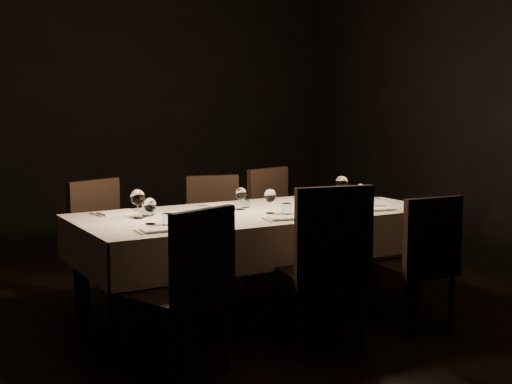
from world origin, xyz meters
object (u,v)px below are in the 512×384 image
chair_near_right (422,257)px  chair_near_left (189,284)px  chair_far_center (216,227)px  chair_far_left (105,239)px  dining_table (256,222)px  chair_far_right (277,219)px  chair_near_center (325,261)px

chair_near_right → chair_near_left: bearing=3.3°
chair_far_center → chair_near_left: bearing=-108.2°
chair_near_right → chair_far_left: 2.28m
dining_table → chair_far_left: size_ratio=2.64×
dining_table → chair_far_left: 1.15m
chair_near_right → chair_far_center: 1.82m
dining_table → chair_near_right: size_ratio=2.74×
chair_far_center → chair_far_right: chair_far_right is taller
chair_near_right → chair_far_right: size_ratio=0.96×
chair_far_center → chair_far_right: (0.60, 0.00, 0.02)m
chair_near_left → chair_far_center: bearing=-141.0°
chair_near_left → chair_near_center: (0.91, -0.01, 0.03)m
chair_near_center → chair_far_center: chair_near_center is taller
chair_near_right → chair_far_right: chair_far_right is taller
chair_near_center → chair_near_right: chair_near_center is taller
chair_near_left → chair_near_right: chair_near_left is taller
chair_near_center → chair_far_center: bearing=-82.4°
chair_near_center → chair_far_right: 1.79m
chair_far_right → chair_far_center: bearing=165.1°
chair_far_left → chair_far_center: (0.97, 0.12, -0.01)m
chair_near_center → dining_table: bearing=-77.6°
chair_near_right → chair_far_left: size_ratio=0.96×
chair_near_center → chair_far_right: (0.67, 1.66, -0.04)m
chair_near_right → dining_table: bearing=-41.6°
chair_near_left → chair_near_right: size_ratio=1.05×
chair_far_right → chair_near_right: bearing=-102.0°
dining_table → chair_far_right: (0.70, 0.86, -0.16)m
chair_near_left → chair_near_right: 1.68m
chair_far_right → dining_table: bearing=-144.5°
dining_table → chair_far_center: bearing=82.9°
chair_near_right → chair_far_center: bearing=-63.3°
chair_far_center → chair_far_left: bearing=-160.5°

